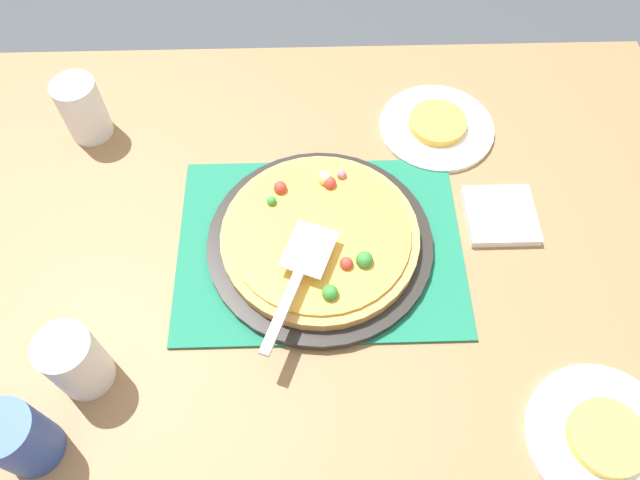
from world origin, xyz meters
The scene contains 14 objects.
ground_plane centered at (0.00, 0.00, 0.00)m, with size 8.00×8.00×0.00m, color #3D4247.
dining_table centered at (0.00, 0.00, 0.64)m, with size 1.40×1.00×0.75m.
placemat centered at (0.00, 0.00, 0.75)m, with size 0.48×0.36×0.01m, color #196B4C.
pizza_pan centered at (0.00, 0.00, 0.76)m, with size 0.38×0.38×0.01m, color black.
pizza centered at (0.00, 0.00, 0.78)m, with size 0.33×0.33×0.05m.
plate_near_left centered at (0.39, -0.33, 0.76)m, with size 0.22×0.22×0.01m, color white.
plate_far_right centered at (0.23, 0.26, 0.76)m, with size 0.22×0.22×0.01m, color white.
served_slice_left centered at (0.39, -0.33, 0.77)m, with size 0.11×0.11×0.02m, color #EAB747.
served_slice_right centered at (0.23, 0.26, 0.77)m, with size 0.11×0.11×0.02m, color gold.
cup_near centered at (-0.43, 0.27, 0.81)m, with size 0.08×0.08×0.12m, color white.
cup_far centered at (-0.35, -0.22, 0.81)m, with size 0.08×0.08×0.12m, color white.
cup_corner centered at (-0.41, -0.32, 0.81)m, with size 0.08×0.08×0.12m, color #3351AD.
pizza_server centered at (-0.04, -0.09, 0.82)m, with size 0.12×0.23×0.01m.
napkin_stack centered at (0.32, 0.05, 0.76)m, with size 0.12×0.12×0.02m, color white.
Camera 1 is at (-0.01, -0.52, 1.62)m, focal length 33.45 mm.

